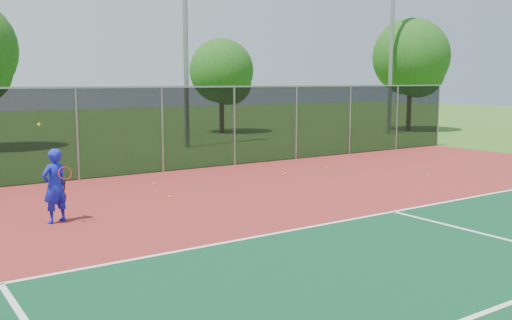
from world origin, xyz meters
The scene contains 14 objects.
ground centered at (0.00, 0.00, 0.00)m, with size 120.00×120.00×0.00m, color #315E1B.
court_apron centered at (0.00, 2.00, 0.01)m, with size 30.00×20.00×0.02m, color maroon.
fence_back centered at (0.00, 12.00, 1.56)m, with size 30.00×0.06×3.03m.
tennis_player centered at (-5.17, 6.61, 0.87)m, with size 0.72×0.72×2.28m.
practice_ball_0 centered at (7.08, 6.08, 0.06)m, with size 0.07×0.07×0.07m, color #C5CE17.
practice_ball_1 centered at (5.28, 9.21, 0.06)m, with size 0.07×0.07×0.07m, color #C5CE17.
practice_ball_4 centered at (-1.35, 9.74, 0.06)m, with size 0.07×0.07×0.07m, color #C5CE17.
practice_ball_6 centered at (3.21, 9.05, 0.06)m, with size 0.07×0.07×0.07m, color #C5CE17.
practice_ball_7 centered at (3.84, 10.00, 0.06)m, with size 0.07×0.07×0.07m, color #C5CE17.
practice_ball_8 centered at (-1.82, 7.66, 0.06)m, with size 0.07×0.07×0.07m, color #C5CE17.
floodlight_n centered at (4.34, 18.53, 6.54)m, with size 0.90×0.40×11.54m.
floodlight_ne centered at (17.92, 17.94, 6.54)m, with size 0.90×0.40×11.54m.
tree_back_mid centered at (9.89, 24.30, 3.68)m, with size 3.99×3.99×5.86m.
tree_back_right centered at (20.77, 18.71, 4.55)m, with size 4.94×4.94×7.25m.
Camera 1 is at (-8.51, -6.46, 3.21)m, focal length 40.00 mm.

